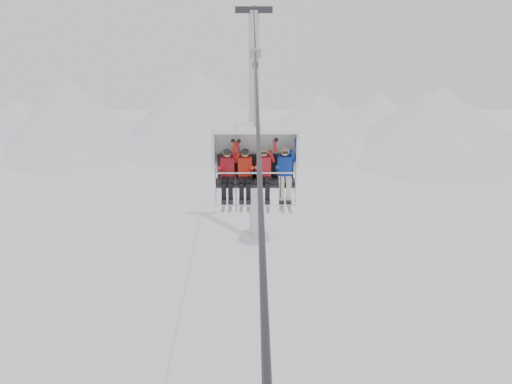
{
  "coord_description": "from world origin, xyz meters",
  "views": [
    {
      "loc": [
        -0.07,
        -13.42,
        15.29
      ],
      "look_at": [
        0.0,
        0.0,
        10.64
      ],
      "focal_mm": 45.0,
      "sensor_mm": 36.0,
      "label": 1
    }
  ],
  "objects_px": {
    "lift_tower_right": "(254,146)",
    "skier_center_left": "(245,173)",
    "skier_far_right": "(285,172)",
    "skier_center_right": "(264,173)",
    "skier_far_left": "(227,173)",
    "chairlift_carrier": "(255,153)"
  },
  "relations": [
    {
      "from": "skier_center_left",
      "to": "skier_far_right",
      "type": "xyz_separation_m",
      "value": [
        1.06,
        0.01,
        0.02
      ]
    },
    {
      "from": "skier_far_left",
      "to": "chairlift_carrier",
      "type": "bearing_deg",
      "value": 22.55
    },
    {
      "from": "lift_tower_right",
      "to": "skier_center_left",
      "type": "xyz_separation_m",
      "value": [
        -0.28,
        -19.12,
        4.4
      ]
    },
    {
      "from": "lift_tower_right",
      "to": "skier_center_left",
      "type": "relative_size",
      "value": 7.99
    },
    {
      "from": "skier_far_left",
      "to": "skier_far_right",
      "type": "relative_size",
      "value": 1.0
    },
    {
      "from": "lift_tower_right",
      "to": "skier_center_left",
      "type": "bearing_deg",
      "value": -90.84
    },
    {
      "from": "lift_tower_right",
      "to": "skier_center_left",
      "type": "height_order",
      "value": "lift_tower_right"
    },
    {
      "from": "chairlift_carrier",
      "to": "skier_far_right",
      "type": "relative_size",
      "value": 2.36
    },
    {
      "from": "skier_far_right",
      "to": "skier_center_right",
      "type": "bearing_deg",
      "value": -179.77
    },
    {
      "from": "skier_far_left",
      "to": "skier_center_right",
      "type": "bearing_deg",
      "value": 0.23
    },
    {
      "from": "skier_far_left",
      "to": "skier_far_right",
      "type": "bearing_deg",
      "value": 0.23
    },
    {
      "from": "skier_far_right",
      "to": "lift_tower_right",
      "type": "bearing_deg",
      "value": 92.35
    },
    {
      "from": "chairlift_carrier",
      "to": "skier_far_right",
      "type": "bearing_deg",
      "value": -21.2
    },
    {
      "from": "lift_tower_right",
      "to": "skier_center_right",
      "type": "relative_size",
      "value": 7.99
    },
    {
      "from": "lift_tower_right",
      "to": "skier_far_right",
      "type": "relative_size",
      "value": 7.99
    },
    {
      "from": "lift_tower_right",
      "to": "skier_far_left",
      "type": "height_order",
      "value": "lift_tower_right"
    },
    {
      "from": "skier_center_right",
      "to": "skier_far_right",
      "type": "distance_m",
      "value": 0.56
    },
    {
      "from": "skier_center_right",
      "to": "skier_far_right",
      "type": "bearing_deg",
      "value": 0.23
    },
    {
      "from": "skier_far_left",
      "to": "skier_far_right",
      "type": "distance_m",
      "value": 1.53
    },
    {
      "from": "skier_center_left",
      "to": "skier_far_left",
      "type": "bearing_deg",
      "value": -179.89
    },
    {
      "from": "chairlift_carrier",
      "to": "skier_far_right",
      "type": "distance_m",
      "value": 0.96
    },
    {
      "from": "lift_tower_right",
      "to": "chairlift_carrier",
      "type": "xyz_separation_m",
      "value": [
        0.0,
        -18.81,
        4.88
      ]
    }
  ]
}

